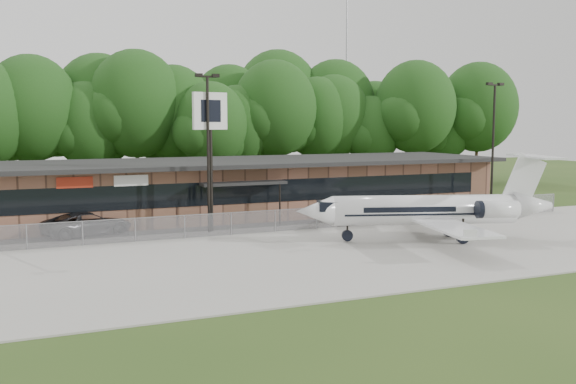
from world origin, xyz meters
name	(u,v)px	position (x,y,z in m)	size (l,w,h in m)	color
ground	(423,284)	(0.00, 0.00, 0.00)	(160.00, 160.00, 0.00)	#294318
apron	(339,251)	(0.00, 8.00, 0.04)	(64.00, 18.00, 0.08)	#9E9B93
parking_lot	(264,222)	(0.00, 19.50, 0.03)	(50.00, 9.00, 0.06)	#383835
terminal	(244,187)	(0.00, 23.94, 2.18)	(41.00, 11.65, 4.30)	brown
fence	(289,220)	(0.00, 15.00, 0.78)	(46.00, 0.04, 1.52)	gray
treeline	(185,119)	(0.00, 42.00, 7.50)	(72.00, 12.00, 15.00)	#1B3B13
radio_mast	(346,79)	(22.00, 48.00, 12.50)	(0.20, 0.20, 25.00)	gray
light_pole_mid	(208,141)	(-5.00, 16.50, 5.98)	(1.55, 0.30, 10.23)	black
light_pole_right	(493,138)	(18.00, 16.50, 5.98)	(1.55, 0.30, 10.23)	black
business_jet	(433,211)	(6.54, 8.33, 1.90)	(15.61, 13.99, 5.31)	silver
suv	(87,224)	(-12.35, 18.66, 0.77)	(2.54, 5.52, 1.53)	#323134
pole_sign	(210,126)	(-4.76, 16.79, 6.95)	(2.38, 0.74, 9.08)	black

